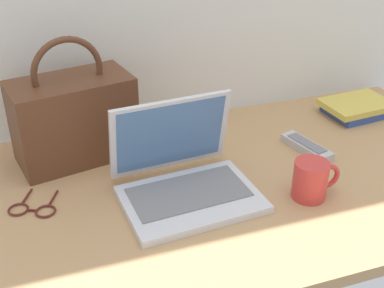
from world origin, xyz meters
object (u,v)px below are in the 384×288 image
Objects in this scene: laptop at (184,176)px; handbag at (74,118)px; coffee_mug at (311,179)px; remote_control_near at (306,147)px; eyeglasses at (33,209)px; book_stack at (356,108)px.

laptop is 0.34m from handbag.
coffee_mug is at bearing -21.89° from laptop.
eyeglasses is at bearing -176.99° from remote_control_near.
laptop is 1.96× the size of remote_control_near.
book_stack is (0.86, -0.02, -0.09)m from handbag.
coffee_mug is at bearing -118.22° from remote_control_near.
laptop is 0.30m from coffee_mug.
laptop is at bearing 158.11° from coffee_mug.
book_stack is (0.99, 0.19, 0.02)m from eyeglasses.
remote_control_near reaches higher than eyeglasses.
handbag is 0.86m from book_stack.
handbag is at bearing 163.92° from remote_control_near.
coffee_mug is 0.55× the size of book_stack.
remote_control_near is 0.50× the size of handbag.
laptop is 0.68m from book_stack.
handbag reaches higher than remote_control_near.
handbag is at bearing 130.54° from laptop.
handbag is (-0.49, 0.36, 0.07)m from coffee_mug.
coffee_mug is at bearing -13.84° from eyeglasses.
handbag reaches higher than coffee_mug.
remote_control_near is at bearing 12.05° from laptop.
coffee_mug is 0.64m from eyeglasses.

